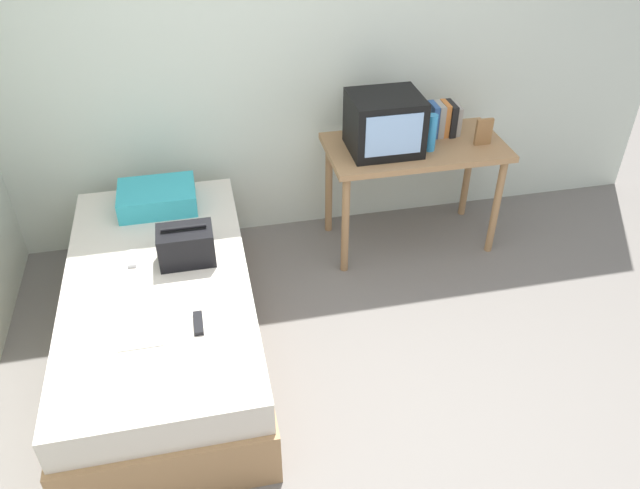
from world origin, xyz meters
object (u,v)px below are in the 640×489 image
bed (163,315)px  handbag (186,245)px  remote_silver (132,259)px  book_row (444,119)px  remote_dark (198,323)px  water_bottle (431,133)px  desk (414,158)px  pillow (157,197)px  magazine (141,327)px  picture_frame (484,132)px  tv (384,123)px

bed → handbag: size_ratio=6.67×
handbag → remote_silver: 0.32m
book_row → remote_dark: book_row is taller
water_bottle → remote_silver: size_ratio=1.66×
remote_dark → water_bottle: bearing=34.4°
desk → pillow: (-1.67, -0.02, -0.07)m
desk → water_bottle: size_ratio=4.85×
water_bottle → handbag: size_ratio=0.80×
magazine → remote_dark: bearing=-7.5°
picture_frame → remote_silver: size_ratio=1.23×
book_row → picture_frame: bearing=-44.9°
desk → magazine: bearing=-147.7°
picture_frame → remote_silver: bearing=-168.2°
bed → picture_frame: 2.28m
water_bottle → remote_silver: bearing=-166.1°
book_row → bed: bearing=-156.0°
bed → water_bottle: water_bottle is taller
bed → picture_frame: bearing=17.2°
bed → remote_silver: (-0.13, 0.19, 0.27)m
desk → remote_silver: bearing=-163.0°
desk → tv: (-0.23, -0.02, 0.28)m
desk → picture_frame: (0.42, -0.09, 0.19)m
bed → water_bottle: (1.75, 0.65, 0.62)m
bed → desk: (1.69, 0.74, 0.40)m
bed → magazine: 0.46m
desk → magazine: (-1.76, -1.11, -0.14)m
water_bottle → tv: bearing=166.5°
pillow → remote_silver: size_ratio=3.23×
remote_silver → book_row: bearing=18.0°
desk → book_row: book_row is taller
tv → water_bottle: tv is taller
handbag → magazine: (-0.25, -0.50, -0.10)m
bed → desk: desk is taller
tv → magazine: 1.93m
picture_frame → remote_dark: (-1.90, -1.06, -0.32)m
bed → pillow: (0.02, 0.72, 0.33)m
book_row → remote_silver: bearing=-162.0°
picture_frame → book_row: bearing=135.1°
water_bottle → remote_silver: (-1.87, -0.46, -0.35)m
water_bottle → magazine: bearing=-150.6°
water_bottle → magazine: (-1.82, -1.02, -0.35)m
handbag → remote_dark: (0.03, -0.53, -0.09)m
tv → remote_silver: bearing=-161.4°
pillow → magazine: (-0.09, -1.09, -0.06)m
book_row → remote_silver: book_row is taller
book_row → remote_dark: size_ratio=1.42×
desk → magazine: 2.09m
water_bottle → pillow: 1.75m
handbag → bed: bearing=-144.5°
bed → handbag: handbag is taller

